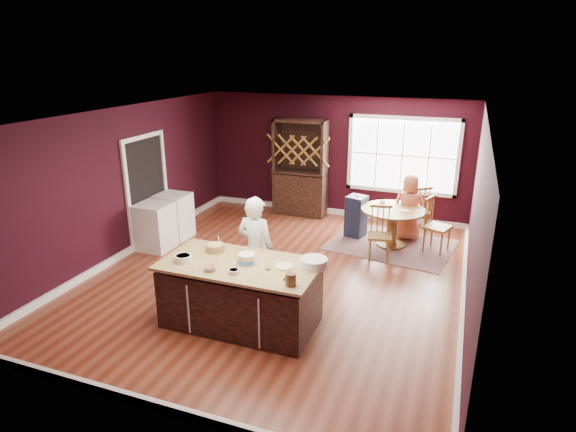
% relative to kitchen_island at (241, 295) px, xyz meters
% --- Properties ---
extents(room_shell, '(7.00, 7.00, 7.00)m').
position_rel_kitchen_island_xyz_m(room_shell, '(-0.08, 1.58, 0.91)').
color(room_shell, brown).
rests_on(room_shell, ground).
extents(window, '(2.36, 0.10, 1.66)m').
position_rel_kitchen_island_xyz_m(window, '(1.42, 5.05, 1.06)').
color(window, white).
rests_on(window, room_shell).
extents(doorway, '(0.08, 1.26, 2.13)m').
position_rel_kitchen_island_xyz_m(doorway, '(-3.05, 2.18, 0.59)').
color(doorway, white).
rests_on(doorway, room_shell).
extents(kitchen_island, '(2.13, 1.12, 0.92)m').
position_rel_kitchen_island_xyz_m(kitchen_island, '(0.00, 0.00, 0.00)').
color(kitchen_island, black).
rests_on(kitchen_island, ground).
extents(dining_table, '(1.23, 1.23, 0.75)m').
position_rel_kitchen_island_xyz_m(dining_table, '(1.50, 3.61, 0.10)').
color(dining_table, '#955933').
rests_on(dining_table, ground).
extents(baker, '(0.63, 0.44, 1.64)m').
position_rel_kitchen_island_xyz_m(baker, '(-0.09, 0.72, 0.38)').
color(baker, silver).
rests_on(baker, ground).
extents(layer_cake, '(0.31, 0.31, 0.13)m').
position_rel_kitchen_island_xyz_m(layer_cake, '(0.08, 0.05, 0.54)').
color(layer_cake, white).
rests_on(layer_cake, kitchen_island).
extents(bowl_blue, '(0.23, 0.23, 0.09)m').
position_rel_kitchen_island_xyz_m(bowl_blue, '(-0.74, -0.22, 0.53)').
color(bowl_blue, silver).
rests_on(bowl_blue, kitchen_island).
extents(bowl_yellow, '(0.26, 0.26, 0.10)m').
position_rel_kitchen_island_xyz_m(bowl_yellow, '(-0.50, 0.25, 0.53)').
color(bowl_yellow, '#9D6E49').
rests_on(bowl_yellow, kitchen_island).
extents(bowl_pink, '(0.17, 0.17, 0.06)m').
position_rel_kitchen_island_xyz_m(bowl_pink, '(-0.26, -0.35, 0.51)').
color(bowl_pink, white).
rests_on(bowl_pink, kitchen_island).
extents(bowl_olive, '(0.14, 0.14, 0.05)m').
position_rel_kitchen_island_xyz_m(bowl_olive, '(0.07, -0.31, 0.51)').
color(bowl_olive, beige).
rests_on(bowl_olive, kitchen_island).
extents(drinking_glass, '(0.08, 0.08, 0.15)m').
position_rel_kitchen_island_xyz_m(drinking_glass, '(0.43, -0.05, 0.56)').
color(drinking_glass, white).
rests_on(drinking_glass, kitchen_island).
extents(dinner_plate, '(0.25, 0.25, 0.02)m').
position_rel_kitchen_island_xyz_m(dinner_plate, '(0.60, 0.10, 0.49)').
color(dinner_plate, beige).
rests_on(dinner_plate, kitchen_island).
extents(white_tub, '(0.36, 0.36, 0.12)m').
position_rel_kitchen_island_xyz_m(white_tub, '(0.97, 0.22, 0.54)').
color(white_tub, white).
rests_on(white_tub, kitchen_island).
extents(stoneware_crock, '(0.13, 0.13, 0.16)m').
position_rel_kitchen_island_xyz_m(stoneware_crock, '(0.87, -0.37, 0.56)').
color(stoneware_crock, brown).
rests_on(stoneware_crock, kitchen_island).
extents(toy_figurine, '(0.05, 0.05, 0.08)m').
position_rel_kitchen_island_xyz_m(toy_figurine, '(0.76, -0.27, 0.52)').
color(toy_figurine, yellow).
rests_on(toy_figurine, kitchen_island).
extents(rug, '(2.53, 2.11, 0.01)m').
position_rel_kitchen_island_xyz_m(rug, '(1.50, 3.61, -0.43)').
color(rug, brown).
rests_on(rug, ground).
extents(chair_east, '(0.55, 0.56, 1.06)m').
position_rel_kitchen_island_xyz_m(chair_east, '(2.35, 3.61, 0.09)').
color(chair_east, brown).
rests_on(chair_east, ground).
extents(chair_south, '(0.50, 0.48, 1.01)m').
position_rel_kitchen_island_xyz_m(chair_south, '(1.40, 2.83, 0.06)').
color(chair_south, brown).
rests_on(chair_south, ground).
extents(chair_north, '(0.62, 0.61, 1.07)m').
position_rel_kitchen_island_xyz_m(chair_north, '(1.85, 4.39, 0.10)').
color(chair_north, brown).
rests_on(chair_north, ground).
extents(seated_woman, '(0.67, 0.45, 1.34)m').
position_rel_kitchen_island_xyz_m(seated_woman, '(1.75, 4.06, 0.23)').
color(seated_woman, '#BB6143').
rests_on(seated_woman, ground).
extents(high_chair, '(0.44, 0.44, 0.89)m').
position_rel_kitchen_island_xyz_m(high_chair, '(0.74, 3.85, 0.01)').
color(high_chair, '#182135').
rests_on(high_chair, ground).
extents(toddler, '(0.18, 0.14, 0.26)m').
position_rel_kitchen_island_xyz_m(toddler, '(0.75, 3.96, 0.37)').
color(toddler, '#8CA5BF').
rests_on(toddler, high_chair).
extents(table_plate, '(0.19, 0.19, 0.01)m').
position_rel_kitchen_island_xyz_m(table_plate, '(1.73, 3.54, 0.32)').
color(table_plate, beige).
rests_on(table_plate, dining_table).
extents(table_cup, '(0.13, 0.13, 0.09)m').
position_rel_kitchen_island_xyz_m(table_cup, '(1.26, 3.77, 0.36)').
color(table_cup, white).
rests_on(table_cup, dining_table).
extents(hutch, '(1.20, 0.50, 2.19)m').
position_rel_kitchen_island_xyz_m(hutch, '(-0.80, 4.80, 0.66)').
color(hutch, black).
rests_on(hutch, ground).
extents(washer, '(0.62, 0.60, 0.90)m').
position_rel_kitchen_island_xyz_m(washer, '(-2.72, 1.86, 0.01)').
color(washer, white).
rests_on(washer, ground).
extents(dryer, '(0.62, 0.60, 0.91)m').
position_rel_kitchen_island_xyz_m(dryer, '(-2.72, 2.50, 0.01)').
color(dryer, white).
rests_on(dryer, ground).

